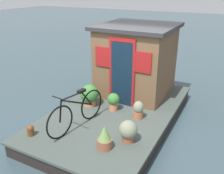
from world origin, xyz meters
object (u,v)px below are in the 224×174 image
at_px(mooring_bollard, 31,130).
at_px(potted_plant_mint, 138,110).
at_px(potted_plant_succulent, 89,95).
at_px(potted_plant_basil, 105,138).
at_px(potted_plant_sage, 128,131).
at_px(bicycle, 77,111).
at_px(potted_plant_lavender, 113,101).
at_px(houseboat_cabin, 136,60).

bearing_deg(mooring_bollard, potted_plant_mint, -44.85).
relative_size(potted_plant_succulent, potted_plant_basil, 1.15).
bearing_deg(mooring_bollard, potted_plant_succulent, -10.48).
bearing_deg(potted_plant_sage, potted_plant_mint, 10.29).
height_order(potted_plant_mint, mooring_bollard, potted_plant_mint).
bearing_deg(bicycle, potted_plant_basil, -113.36).
xyz_separation_m(potted_plant_succulent, potted_plant_lavender, (0.05, -0.69, -0.04)).
xyz_separation_m(bicycle, potted_plant_sage, (0.03, -1.24, -0.15)).
bearing_deg(potted_plant_lavender, mooring_bollard, 151.16).
xyz_separation_m(potted_plant_sage, potted_plant_mint, (0.99, 0.18, -0.02)).
bearing_deg(mooring_bollard, potted_plant_lavender, -28.84).
xyz_separation_m(houseboat_cabin, potted_plant_succulent, (-1.41, 0.73, -0.71)).
bearing_deg(potted_plant_sage, bicycle, 91.20).
distance_m(potted_plant_basil, mooring_bollard, 1.66).
height_order(potted_plant_basil, potted_plant_lavender, potted_plant_basil).
bearing_deg(mooring_bollard, houseboat_cabin, -18.22).
bearing_deg(potted_plant_lavender, houseboat_cabin, -1.48).
distance_m(bicycle, potted_plant_mint, 1.48).
height_order(houseboat_cabin, potted_plant_basil, houseboat_cabin).
height_order(potted_plant_succulent, mooring_bollard, potted_plant_succulent).
bearing_deg(bicycle, potted_plant_mint, -46.03).
relative_size(houseboat_cabin, bicycle, 1.21).
bearing_deg(potted_plant_mint, potted_plant_lavender, 82.02).
height_order(potted_plant_sage, mooring_bollard, potted_plant_sage).
bearing_deg(houseboat_cabin, bicycle, 171.63).
bearing_deg(potted_plant_mint, bicycle, 133.97).
xyz_separation_m(bicycle, mooring_bollard, (-0.74, 0.70, -0.28)).
bearing_deg(potted_plant_basil, potted_plant_sage, -35.81).
bearing_deg(houseboat_cabin, potted_plant_basil, -168.94).
xyz_separation_m(potted_plant_succulent, potted_plant_sage, (-1.05, -1.60, -0.05)).
xyz_separation_m(houseboat_cabin, mooring_bollard, (-3.23, 1.06, -0.89)).
distance_m(potted_plant_succulent, potted_plant_basil, 1.96).
relative_size(potted_plant_mint, potted_plant_lavender, 0.97).
xyz_separation_m(houseboat_cabin, potted_plant_basil, (-2.88, -0.56, -0.77)).
distance_m(potted_plant_sage, potted_plant_mint, 1.01).
bearing_deg(potted_plant_sage, potted_plant_lavender, 39.62).
height_order(potted_plant_succulent, potted_plant_basil, potted_plant_succulent).
height_order(houseboat_cabin, potted_plant_succulent, houseboat_cabin).
bearing_deg(houseboat_cabin, potted_plant_sage, -160.46).
distance_m(houseboat_cabin, potted_plant_lavender, 1.55).
relative_size(houseboat_cabin, mooring_bollard, 8.72).
bearing_deg(potted_plant_sage, potted_plant_basil, 144.19).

